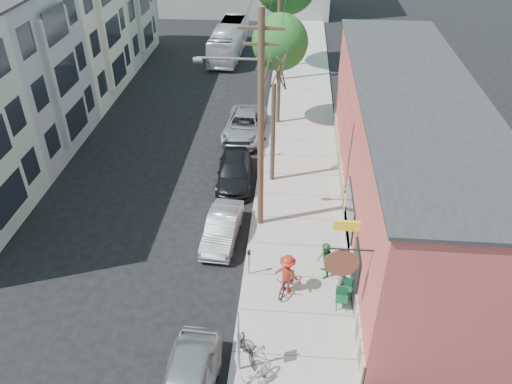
# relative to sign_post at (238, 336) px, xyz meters

# --- Properties ---
(ground) EXTENTS (120.00, 120.00, 0.00)m
(ground) POSITION_rel_sign_post_xyz_m (-2.35, 4.68, -1.83)
(ground) COLOR black
(sidewalk) EXTENTS (4.50, 58.00, 0.15)m
(sidewalk) POSITION_rel_sign_post_xyz_m (1.90, 15.68, -1.76)
(sidewalk) COLOR #9E9A93
(sidewalk) RESTS_ON ground
(cafe_building) EXTENTS (6.60, 20.20, 6.61)m
(cafe_building) POSITION_rel_sign_post_xyz_m (6.64, 9.68, 1.47)
(cafe_building) COLOR #B84844
(cafe_building) RESTS_ON ground
(apartment_row) EXTENTS (6.30, 32.00, 9.00)m
(apartment_row) POSITION_rel_sign_post_xyz_m (-14.20, 18.68, 2.67)
(apartment_row) COLOR #A7B69A
(apartment_row) RESTS_ON ground
(sign_post) EXTENTS (0.07, 0.45, 2.80)m
(sign_post) POSITION_rel_sign_post_xyz_m (0.00, 0.00, 0.00)
(sign_post) COLOR slate
(sign_post) RESTS_ON sidewalk
(parking_meter_near) EXTENTS (0.14, 0.14, 1.24)m
(parking_meter_near) POSITION_rel_sign_post_xyz_m (-0.10, 4.69, -0.85)
(parking_meter_near) COLOR slate
(parking_meter_near) RESTS_ON sidewalk
(parking_meter_far) EXTENTS (0.14, 0.14, 1.24)m
(parking_meter_far) POSITION_rel_sign_post_xyz_m (-0.10, 14.42, -0.85)
(parking_meter_far) COLOR slate
(parking_meter_far) RESTS_ON sidewalk
(utility_pole_near) EXTENTS (3.57, 0.28, 10.00)m
(utility_pole_near) POSITION_rel_sign_post_xyz_m (0.04, 8.21, 3.58)
(utility_pole_near) COLOR #503A28
(utility_pole_near) RESTS_ON sidewalk
(utility_pole_far) EXTENTS (1.80, 0.28, 10.00)m
(utility_pole_far) POSITION_rel_sign_post_xyz_m (0.10, 26.35, 3.51)
(utility_pole_far) COLOR #503A28
(utility_pole_far) RESTS_ON sidewalk
(tree_bare) EXTENTS (0.24, 0.24, 5.46)m
(tree_bare) POSITION_rel_sign_post_xyz_m (0.45, 12.07, 1.05)
(tree_bare) COLOR #44392C
(tree_bare) RESTS_ON sidewalk
(tree_leafy_mid) EXTENTS (3.38, 3.38, 6.95)m
(tree_leafy_mid) POSITION_rel_sign_post_xyz_m (0.45, 18.98, 3.56)
(tree_leafy_mid) COLOR #44392C
(tree_leafy_mid) RESTS_ON sidewalk
(patio_chair_a) EXTENTS (0.65, 0.65, 0.88)m
(patio_chair_a) POSITION_rel_sign_post_xyz_m (3.85, 3.66, -1.24)
(patio_chair_a) COLOR #124329
(patio_chair_a) RESTS_ON sidewalk
(patio_chair_b) EXTENTS (0.55, 0.55, 0.88)m
(patio_chair_b) POSITION_rel_sign_post_xyz_m (3.63, 3.12, -1.24)
(patio_chair_b) COLOR #124329
(patio_chair_b) RESTS_ON sidewalk
(patron_grey) EXTENTS (0.60, 0.71, 1.67)m
(patron_grey) POSITION_rel_sign_post_xyz_m (3.67, 4.04, -0.85)
(patron_grey) COLOR slate
(patron_grey) RESTS_ON sidewalk
(patron_green) EXTENTS (0.72, 0.87, 1.66)m
(patron_green) POSITION_rel_sign_post_xyz_m (3.00, 4.82, -0.85)
(patron_green) COLOR #2F7642
(patron_green) RESTS_ON sidewalk
(cyclist) EXTENTS (1.31, 1.07, 1.77)m
(cyclist) POSITION_rel_sign_post_xyz_m (1.50, 3.86, -0.80)
(cyclist) COLOR maroon
(cyclist) RESTS_ON sidewalk
(cyclist_bike) EXTENTS (1.10, 1.74, 0.86)m
(cyclist_bike) POSITION_rel_sign_post_xyz_m (1.50, 3.86, -1.25)
(cyclist_bike) COLOR black
(cyclist_bike) RESTS_ON sidewalk
(parked_bike_a) EXTENTS (1.23, 1.65, 0.99)m
(parked_bike_a) POSITION_rel_sign_post_xyz_m (0.21, 0.46, -1.19)
(parked_bike_a) COLOR black
(parked_bike_a) RESTS_ON sidewalk
(parked_bike_b) EXTENTS (1.49, 1.90, 0.97)m
(parked_bike_b) POSITION_rel_sign_post_xyz_m (0.60, -0.67, -1.20)
(parked_bike_b) COLOR gray
(parked_bike_b) RESTS_ON sidewalk
(car_1) EXTENTS (1.61, 3.97, 1.28)m
(car_1) POSITION_rel_sign_post_xyz_m (-1.55, 7.02, -1.19)
(car_1) COLOR #AEB1B6
(car_1) RESTS_ON ground
(car_2) EXTENTS (2.11, 4.61, 1.31)m
(car_2) POSITION_rel_sign_post_xyz_m (-1.55, 11.84, -1.18)
(car_2) COLOR black
(car_2) RESTS_ON ground
(car_3) EXTENTS (2.68, 5.31, 1.44)m
(car_3) POSITION_rel_sign_post_xyz_m (-1.55, 17.18, -1.11)
(car_3) COLOR #A2A4AA
(car_3) RESTS_ON ground
(bus) EXTENTS (2.58, 9.46, 2.61)m
(bus) POSITION_rel_sign_post_xyz_m (-4.42, 32.17, -0.53)
(bus) COLOR white
(bus) RESTS_ON ground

